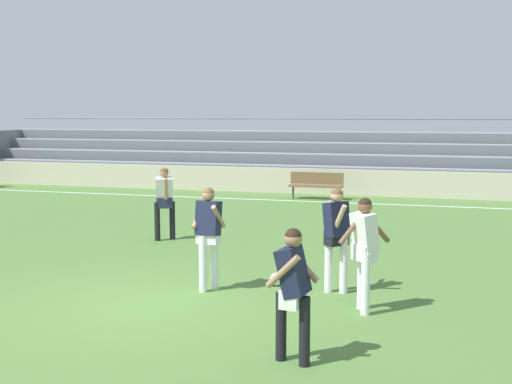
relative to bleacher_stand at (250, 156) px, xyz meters
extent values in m
plane|color=#517A38|center=(3.15, -16.92, -1.14)|extent=(160.00, 160.00, 0.00)
cube|color=white|center=(3.15, -4.49, -1.14)|extent=(44.00, 0.12, 0.01)
cube|color=beige|center=(3.15, -2.49, -0.69)|extent=(48.00, 0.16, 0.91)
cube|color=#9EA3AD|center=(0.00, -1.55, -0.73)|extent=(23.63, 0.36, 0.08)
cube|color=slate|center=(0.00, -1.75, -0.94)|extent=(23.63, 0.04, 0.42)
cube|color=#9EA3AD|center=(0.00, -0.76, -0.31)|extent=(23.63, 0.36, 0.08)
cube|color=slate|center=(0.00, -0.96, -0.52)|extent=(23.63, 0.04, 0.42)
cube|color=#9EA3AD|center=(0.00, 0.03, 0.11)|extent=(23.63, 0.36, 0.08)
cube|color=slate|center=(0.00, -0.17, -0.10)|extent=(23.63, 0.04, 0.42)
cube|color=#9EA3AD|center=(0.00, 0.82, 0.53)|extent=(23.63, 0.36, 0.08)
cube|color=slate|center=(0.00, 0.62, 0.32)|extent=(23.63, 0.04, 0.42)
cube|color=#9EA3AD|center=(0.00, 1.61, 0.94)|extent=(23.63, 0.36, 0.08)
cube|color=slate|center=(0.00, 1.41, 0.73)|extent=(23.63, 0.04, 0.42)
cube|color=slate|center=(-11.72, 0.03, -0.10)|extent=(0.20, 3.52, 2.09)
cylinder|color=slate|center=(0.00, 1.86, 1.49)|extent=(23.63, 0.06, 0.06)
cube|color=brown|center=(3.47, -3.94, -0.69)|extent=(1.80, 0.40, 0.06)
cube|color=brown|center=(3.47, -3.76, -0.44)|extent=(1.80, 0.05, 0.40)
cylinder|color=#47474C|center=(2.69, -3.94, -0.92)|extent=(0.07, 0.07, 0.45)
cylinder|color=#47474C|center=(4.25, -3.94, -0.92)|extent=(0.07, 0.07, 0.45)
cylinder|color=white|center=(5.80, -15.23, -0.68)|extent=(0.13, 0.13, 0.93)
cylinder|color=white|center=(6.05, -15.21, -0.68)|extent=(0.13, 0.13, 0.93)
cube|color=black|center=(5.92, -15.22, -0.24)|extent=(0.40, 0.42, 0.24)
cube|color=#191E38|center=(5.92, -15.22, 0.06)|extent=(0.47, 0.48, 0.59)
cylinder|color=#D6A884|center=(5.86, -15.04, 0.10)|extent=(0.29, 0.26, 0.49)
cylinder|color=#D6A884|center=(5.99, -15.40, 0.10)|extent=(0.29, 0.26, 0.49)
sphere|color=#D6A884|center=(5.92, -15.22, 0.45)|extent=(0.21, 0.21, 0.21)
sphere|color=brown|center=(5.92, -15.22, 0.47)|extent=(0.20, 0.20, 0.20)
cylinder|color=white|center=(3.82, -15.77, -0.68)|extent=(0.13, 0.13, 0.93)
cylinder|color=white|center=(3.95, -15.56, -0.68)|extent=(0.13, 0.13, 0.93)
cube|color=white|center=(3.89, -15.66, -0.23)|extent=(0.38, 0.26, 0.24)
cube|color=#191E38|center=(3.89, -15.66, 0.07)|extent=(0.41, 0.33, 0.58)
cylinder|color=#A87A5B|center=(3.70, -15.62, 0.11)|extent=(0.12, 0.43, 0.42)
cylinder|color=#A87A5B|center=(4.07, -15.71, 0.11)|extent=(0.12, 0.43, 0.42)
sphere|color=#A87A5B|center=(3.89, -15.66, 0.45)|extent=(0.21, 0.21, 0.21)
sphere|color=brown|center=(3.89, -15.66, 0.47)|extent=(0.20, 0.20, 0.20)
cylinder|color=black|center=(1.58, -11.74, -0.70)|extent=(0.13, 0.13, 0.89)
cylinder|color=black|center=(1.31, -11.98, -0.70)|extent=(0.13, 0.13, 0.89)
cube|color=#232847|center=(1.44, -11.86, -0.28)|extent=(0.42, 0.35, 0.24)
cube|color=white|center=(1.44, -11.86, 0.02)|extent=(0.48, 0.46, 0.59)
cylinder|color=#A87A5B|center=(1.56, -12.03, 0.06)|extent=(0.18, 0.27, 0.51)
cylinder|color=#A87A5B|center=(1.32, -11.68, 0.06)|extent=(0.18, 0.27, 0.51)
sphere|color=#A87A5B|center=(1.44, -11.86, 0.41)|extent=(0.21, 0.21, 0.21)
sphere|color=brown|center=(1.44, -11.86, 0.43)|extent=(0.20, 0.20, 0.20)
cylinder|color=white|center=(6.43, -16.01, -0.69)|extent=(0.13, 0.13, 0.91)
cylinder|color=white|center=(6.52, -16.30, -0.69)|extent=(0.13, 0.13, 0.91)
cube|color=white|center=(6.48, -16.16, -0.25)|extent=(0.41, 0.41, 0.24)
cube|color=white|center=(6.48, -16.16, 0.05)|extent=(0.48, 0.48, 0.59)
cylinder|color=brown|center=(6.67, -16.09, 0.09)|extent=(0.36, 0.34, 0.43)
cylinder|color=brown|center=(6.29, -16.23, 0.09)|extent=(0.36, 0.34, 0.43)
sphere|color=brown|center=(6.48, -16.16, 0.43)|extent=(0.21, 0.21, 0.21)
sphere|color=black|center=(6.48, -16.16, 0.45)|extent=(0.20, 0.20, 0.20)
cylinder|color=black|center=(5.76, -18.35, -0.73)|extent=(0.13, 0.13, 0.82)
cylinder|color=black|center=(6.07, -18.45, -0.73)|extent=(0.13, 0.13, 0.82)
cube|color=white|center=(5.91, -18.40, -0.34)|extent=(0.27, 0.39, 0.24)
cube|color=#191E38|center=(5.91, -18.40, -0.04)|extent=(0.40, 0.43, 0.60)
cylinder|color=#A87A5B|center=(5.99, -18.21, 0.00)|extent=(0.43, 0.14, 0.42)
cylinder|color=#A87A5B|center=(5.84, -18.59, 0.00)|extent=(0.43, 0.14, 0.42)
sphere|color=#A87A5B|center=(5.91, -18.40, 0.34)|extent=(0.21, 0.21, 0.21)
sphere|color=black|center=(5.91, -18.40, 0.36)|extent=(0.20, 0.20, 0.20)
sphere|color=white|center=(4.89, -15.07, -1.03)|extent=(0.22, 0.22, 0.22)
camera|label=1|loc=(7.54, -25.74, 1.80)|focal=46.53mm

